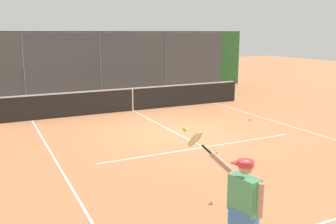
{
  "coord_description": "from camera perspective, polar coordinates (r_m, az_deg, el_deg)",
  "views": [
    {
      "loc": [
        5.41,
        10.41,
        3.21
      ],
      "look_at": [
        0.96,
        1.36,
        1.05
      ],
      "focal_mm": 40.07,
      "sensor_mm": 36.0,
      "label": 1
    }
  ],
  "objects": [
    {
      "name": "fence_backdrop",
      "position": [
        20.39,
        -10.81,
        7.4
      ],
      "size": [
        17.88,
        1.37,
        3.25
      ],
      "color": "#474C51",
      "rests_on": "ground"
    },
    {
      "name": "tennis_ball_mid_court",
      "position": [
        14.22,
        12.36,
        -1.1
      ],
      "size": [
        0.07,
        0.07,
        0.07
      ],
      "primitive_type": "sphere",
      "color": "#C1D138",
      "rests_on": "ground"
    },
    {
      "name": "tennis_ball_by_sideline",
      "position": [
        10.23,
        7.42,
        -6.11
      ],
      "size": [
        0.07,
        0.07,
        0.07
      ],
      "primitive_type": "sphere",
      "color": "#C1D138",
      "rests_on": "ground"
    },
    {
      "name": "court_line_markings",
      "position": [
        10.53,
        6.18,
        -5.72
      ],
      "size": [
        8.02,
        10.24,
        0.01
      ],
      "color": "white",
      "rests_on": "ground"
    },
    {
      "name": "ground_plane",
      "position": [
        12.17,
        1.23,
        -3.21
      ],
      "size": [
        60.0,
        60.0,
        0.0
      ],
      "primitive_type": "plane",
      "color": "#C67A4C"
    },
    {
      "name": "tennis_net",
      "position": [
        15.55,
        -5.41,
        1.98
      ],
      "size": [
        10.31,
        0.09,
        1.07
      ],
      "color": "#2D2D2D",
      "rests_on": "ground"
    },
    {
      "name": "tennis_ball_near_net",
      "position": [
        7.39,
        6.72,
        -13.48
      ],
      "size": [
        0.07,
        0.07,
        0.07
      ],
      "primitive_type": "sphere",
      "color": "#C1D138",
      "rests_on": "ground"
    },
    {
      "name": "tennis_player",
      "position": [
        5.37,
        11.25,
        -13.77
      ],
      "size": [
        0.66,
        1.26,
        1.84
      ],
      "rotation": [
        0.0,
        0.0,
        -1.38
      ],
      "color": "navy",
      "rests_on": "ground"
    }
  ]
}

